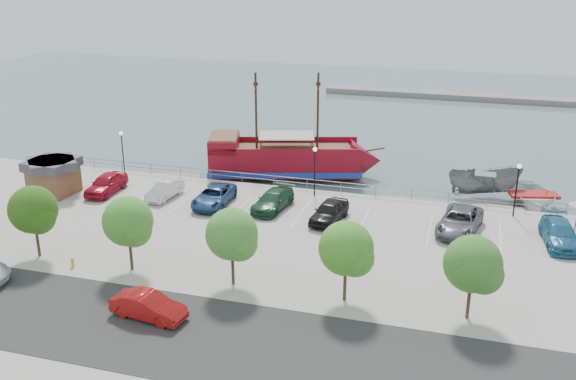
# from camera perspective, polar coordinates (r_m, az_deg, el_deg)

# --- Properties ---
(ground) EXTENTS (160.00, 160.00, 0.00)m
(ground) POSITION_cam_1_polar(r_m,az_deg,el_deg) (48.90, 0.46, -4.19)
(ground) COLOR #49666B
(street) EXTENTS (100.00, 8.00, 0.04)m
(street) POSITION_cam_1_polar(r_m,az_deg,el_deg) (35.16, -6.91, -13.01)
(street) COLOR #2E2E2E
(street) RESTS_ON land_slab
(sidewalk) EXTENTS (100.00, 4.00, 0.05)m
(sidewalk) POSITION_cam_1_polar(r_m,az_deg,el_deg) (39.93, -3.53, -8.54)
(sidewalk) COLOR #9E9A89
(sidewalk) RESTS_ON land_slab
(seawall_railing) EXTENTS (50.00, 0.06, 1.00)m
(seawall_railing) POSITION_cam_1_polar(r_m,az_deg,el_deg) (55.33, 2.69, 0.45)
(seawall_railing) COLOR slate
(seawall_railing) RESTS_ON land_slab
(far_shore) EXTENTS (40.00, 3.00, 0.80)m
(far_shore) POSITION_cam_1_polar(r_m,az_deg,el_deg) (99.85, 14.96, 8.06)
(far_shore) COLOR gray
(far_shore) RESTS_ON ground
(pirate_ship) EXTENTS (17.02, 8.89, 10.54)m
(pirate_ship) POSITION_cam_1_polar(r_m,az_deg,el_deg) (61.36, 0.83, 2.71)
(pirate_ship) COLOR maroon
(pirate_ship) RESTS_ON ground
(patrol_boat) EXTENTS (6.89, 4.11, 2.50)m
(patrol_boat) POSITION_cam_1_polar(r_m,az_deg,el_deg) (58.74, 17.06, 0.46)
(patrol_boat) COLOR slate
(patrol_boat) RESTS_ON ground
(speedboat) EXTENTS (6.39, 7.84, 1.42)m
(speedboat) POSITION_cam_1_polar(r_m,az_deg,el_deg) (58.24, 20.96, -0.74)
(speedboat) COLOR silver
(speedboat) RESTS_ON ground
(dock_west) EXTENTS (6.90, 4.42, 0.38)m
(dock_west) POSITION_cam_1_polar(r_m,az_deg,el_deg) (62.20, -10.91, 1.05)
(dock_west) COLOR gray
(dock_west) RESTS_ON ground
(dock_mid) EXTENTS (6.68, 1.94, 0.38)m
(dock_mid) POSITION_cam_1_polar(r_m,az_deg,el_deg) (55.86, 11.67, -1.23)
(dock_mid) COLOR gray
(dock_mid) RESTS_ON ground
(dock_east) EXTENTS (7.77, 2.50, 0.44)m
(dock_east) POSITION_cam_1_polar(r_m,az_deg,el_deg) (55.81, 18.34, -1.85)
(dock_east) COLOR gray
(dock_east) RESTS_ON ground
(shed) EXTENTS (3.85, 3.85, 3.02)m
(shed) POSITION_cam_1_polar(r_m,az_deg,el_deg) (57.83, -20.15, 1.22)
(shed) COLOR brown
(shed) RESTS_ON land_slab
(street_sedan) EXTENTS (4.57, 2.10, 1.45)m
(street_sedan) POSITION_cam_1_polar(r_m,az_deg,el_deg) (37.20, -12.30, -10.06)
(street_sedan) COLOR #AC1514
(street_sedan) RESTS_ON street
(fire_hydrant) EXTENTS (0.23, 0.23, 0.67)m
(fire_hydrant) POSITION_cam_1_polar(r_m,az_deg,el_deg) (44.27, -18.61, -6.11)
(fire_hydrant) COLOR gold
(fire_hydrant) RESTS_ON sidewalk
(lamp_post_left) EXTENTS (0.36, 0.36, 4.28)m
(lamp_post_left) POSITION_cam_1_polar(r_m,az_deg,el_deg) (60.08, -14.53, 3.84)
(lamp_post_left) COLOR black
(lamp_post_left) RESTS_ON land_slab
(lamp_post_mid) EXTENTS (0.36, 0.36, 4.28)m
(lamp_post_mid) POSITION_cam_1_polar(r_m,az_deg,el_deg) (53.36, 2.40, 2.44)
(lamp_post_mid) COLOR black
(lamp_post_mid) RESTS_ON land_slab
(lamp_post_right) EXTENTS (0.36, 0.36, 4.28)m
(lamp_post_right) POSITION_cam_1_polar(r_m,az_deg,el_deg) (52.08, 19.73, 0.79)
(lamp_post_right) COLOR black
(lamp_post_right) RESTS_ON land_slab
(tree_b) EXTENTS (3.30, 3.20, 5.00)m
(tree_b) POSITION_cam_1_polar(r_m,az_deg,el_deg) (45.36, -21.61, -1.80)
(tree_b) COLOR #473321
(tree_b) RESTS_ON sidewalk
(tree_c) EXTENTS (3.30, 3.20, 5.00)m
(tree_c) POSITION_cam_1_polar(r_m,az_deg,el_deg) (41.57, -13.92, -2.90)
(tree_c) COLOR #473321
(tree_c) RESTS_ON sidewalk
(tree_d) EXTENTS (3.30, 3.20, 5.00)m
(tree_d) POSITION_cam_1_polar(r_m,az_deg,el_deg) (38.68, -4.86, -4.13)
(tree_d) COLOR #473321
(tree_d) RESTS_ON sidewalk
(tree_e) EXTENTS (3.30, 3.20, 5.00)m
(tree_e) POSITION_cam_1_polar(r_m,az_deg,el_deg) (36.91, 5.38, -5.39)
(tree_e) COLOR #473321
(tree_e) RESTS_ON sidewalk
(tree_f) EXTENTS (3.30, 3.20, 5.00)m
(tree_f) POSITION_cam_1_polar(r_m,az_deg,el_deg) (36.42, 16.31, -6.54)
(tree_f) COLOR #473321
(tree_f) RESTS_ON sidewalk
(parked_car_a) EXTENTS (2.08, 4.94, 1.67)m
(parked_car_a) POSITION_cam_1_polar(r_m,az_deg,el_deg) (56.84, -15.86, 0.55)
(parked_car_a) COLOR #AC1026
(parked_car_a) RESTS_ON land_slab
(parked_car_b) EXTENTS (1.81, 4.27, 1.37)m
(parked_car_b) POSITION_cam_1_polar(r_m,az_deg,el_deg) (54.58, -10.91, -0.01)
(parked_car_b) COLOR silver
(parked_car_b) RESTS_ON land_slab
(parked_car_c) EXTENTS (2.75, 5.52, 1.50)m
(parked_car_c) POSITION_cam_1_polar(r_m,az_deg,el_deg) (52.41, -6.60, -0.55)
(parked_car_c) COLOR navy
(parked_car_c) RESTS_ON land_slab
(parked_car_d) EXTENTS (2.74, 5.36, 1.49)m
(parked_car_d) POSITION_cam_1_polar(r_m,az_deg,el_deg) (51.20, -1.35, -0.93)
(parked_car_d) COLOR #1E482E
(parked_car_d) RESTS_ON land_slab
(parked_car_e) EXTENTS (2.61, 4.95, 1.61)m
(parked_car_e) POSITION_cam_1_polar(r_m,az_deg,el_deg) (48.97, 3.69, -1.90)
(parked_car_e) COLOR black
(parked_car_e) RESTS_ON land_slab
(parked_car_g) EXTENTS (3.56, 6.24, 1.64)m
(parked_car_g) POSITION_cam_1_polar(r_m,az_deg,el_deg) (48.73, 15.02, -2.68)
(parked_car_g) COLOR #5A5A63
(parked_car_g) RESTS_ON land_slab
(parked_car_h) EXTENTS (2.78, 5.62, 1.57)m
(parked_car_h) POSITION_cam_1_polar(r_m,az_deg,el_deg) (48.98, 23.01, -3.58)
(parked_car_h) COLOR teal
(parked_car_h) RESTS_ON land_slab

